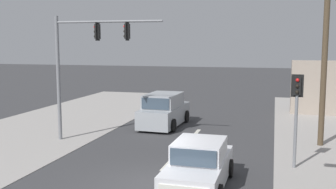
{
  "coord_description": "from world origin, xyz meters",
  "views": [
    {
      "loc": [
        3.92,
        -11.71,
        4.64
      ],
      "look_at": [
        -0.37,
        4.0,
        2.57
      ],
      "focal_mm": 42.0,
      "sensor_mm": 36.0,
      "label": 1
    }
  ],
  "objects": [
    {
      "name": "traffic_signal_mast",
      "position": [
        -4.88,
        5.18,
        4.15
      ],
      "size": [
        5.29,
        0.49,
        6.0
      ],
      "color": "slate",
      "rests_on": "ground"
    },
    {
      "name": "pedestal_signal_right_kerb",
      "position": [
        4.74,
        3.43,
        2.42
      ],
      "size": [
        0.44,
        0.29,
        3.56
      ],
      "color": "slate",
      "rests_on": "ground"
    },
    {
      "name": "lane_dash_mid",
      "position": [
        0.0,
        3.0,
        0.0
      ],
      "size": [
        0.2,
        2.4,
        0.01
      ],
      "primitive_type": "cube",
      "color": "silver",
      "rests_on": "ground"
    },
    {
      "name": "suv_kerbside_parked",
      "position": [
        -2.13,
        9.6,
        0.88
      ],
      "size": [
        2.19,
        4.6,
        1.9
      ],
      "color": "#A3A8AD",
      "rests_on": "ground"
    },
    {
      "name": "sedan_oncoming_mid",
      "position": [
        1.64,
        0.51,
        0.7
      ],
      "size": [
        1.92,
        4.26,
        1.56
      ],
      "color": "silver",
      "rests_on": "ground"
    },
    {
      "name": "utility_pole_midground_right",
      "position": [
        6.06,
        7.28,
        5.3
      ],
      "size": [
        1.8,
        0.26,
        10.12
      ],
      "color": "#4C3D2B",
      "rests_on": "ground"
    },
    {
      "name": "lane_dash_far",
      "position": [
        0.0,
        8.0,
        0.0
      ],
      "size": [
        0.2,
        2.4,
        0.01
      ],
      "primitive_type": "cube",
      "color": "silver",
      "rests_on": "ground"
    },
    {
      "name": "ground_plane",
      "position": [
        0.0,
        0.0,
        0.0
      ],
      "size": [
        140.0,
        140.0,
        0.0
      ],
      "primitive_type": "plane",
      "color": "#3A3A3D"
    },
    {
      "name": "kerb_left_verge",
      "position": [
        -8.5,
        4.0,
        0.01
      ],
      "size": [
        8.0,
        40.0,
        0.02
      ],
      "primitive_type": "cube",
      "color": "#A39E99",
      "rests_on": "ground"
    }
  ]
}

